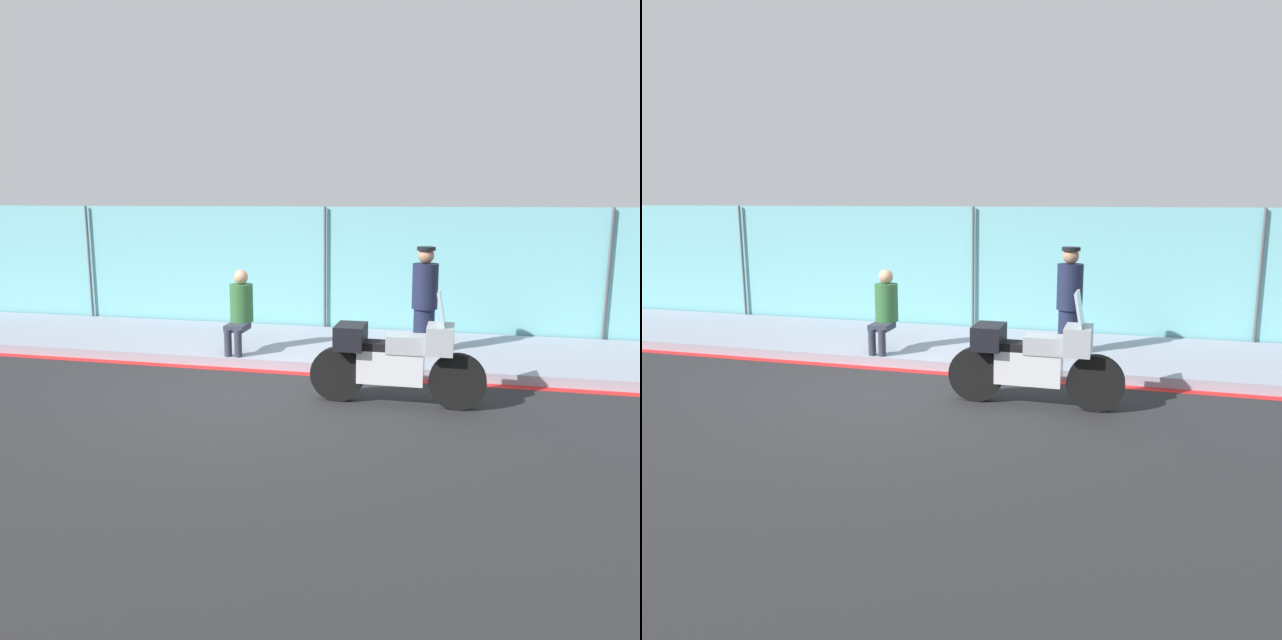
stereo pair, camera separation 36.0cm
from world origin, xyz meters
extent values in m
plane|color=#262628|center=(0.00, 0.00, 0.00)|extent=(120.00, 120.00, 0.00)
cube|color=#8E93A3|center=(0.00, 2.60, 0.07)|extent=(36.43, 2.64, 0.15)
cube|color=red|center=(0.00, 1.19, 0.00)|extent=(36.43, 0.18, 0.01)
cube|color=#6BB2B7|center=(0.00, 4.01, 1.19)|extent=(34.61, 0.08, 2.39)
cylinder|color=#4C4C51|center=(-4.90, 3.91, 1.19)|extent=(0.05, 0.05, 2.39)
cylinder|color=#4C4C51|center=(0.00, 3.91, 1.19)|extent=(0.05, 0.05, 2.39)
cylinder|color=#4C4C51|center=(4.90, 3.91, 1.19)|extent=(0.05, 0.05, 2.39)
cylinder|color=black|center=(2.49, 0.10, 0.35)|extent=(0.69, 0.14, 0.69)
cylinder|color=black|center=(1.00, 0.11, 0.35)|extent=(0.69, 0.14, 0.69)
cube|color=silver|center=(1.67, 0.11, 0.49)|extent=(0.82, 0.28, 0.42)
cube|color=#999EA3|center=(1.88, 0.11, 0.79)|extent=(0.52, 0.31, 0.22)
cube|color=black|center=(1.58, 0.11, 0.75)|extent=(0.60, 0.28, 0.10)
cube|color=#999EA3|center=(2.26, 0.10, 0.87)|extent=(0.32, 0.48, 0.34)
cube|color=silver|center=(2.26, 0.10, 1.25)|extent=(0.11, 0.42, 0.42)
cube|color=black|center=(1.16, 0.11, 0.85)|extent=(0.36, 0.51, 0.30)
cylinder|color=#191E38|center=(1.94, 2.31, 0.50)|extent=(0.33, 0.33, 0.70)
cylinder|color=#191E38|center=(1.94, 2.31, 1.20)|extent=(0.40, 0.40, 0.70)
sphere|color=#A37556|center=(1.94, 2.31, 1.68)|extent=(0.25, 0.25, 0.25)
cylinder|color=black|center=(1.94, 2.31, 1.78)|extent=(0.29, 0.29, 0.06)
cylinder|color=#2D3342|center=(-0.97, 1.38, 0.36)|extent=(0.12, 0.12, 0.42)
cylinder|color=#2D3342|center=(-0.80, 1.38, 0.36)|extent=(0.12, 0.12, 0.42)
cube|color=#2D3342|center=(-0.89, 1.59, 0.57)|extent=(0.31, 0.42, 0.10)
cylinder|color=#2D6033|center=(-0.89, 1.80, 0.92)|extent=(0.36, 0.36, 0.60)
sphere|color=tan|center=(-0.89, 1.80, 1.33)|extent=(0.23, 0.23, 0.23)
camera|label=1|loc=(2.47, -7.38, 2.54)|focal=35.00mm
camera|label=2|loc=(2.82, -7.29, 2.54)|focal=35.00mm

